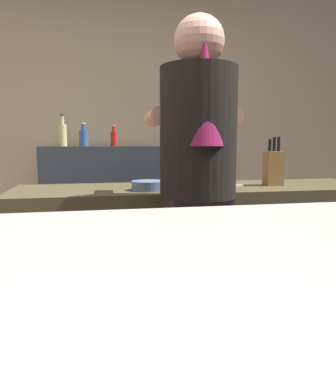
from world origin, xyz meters
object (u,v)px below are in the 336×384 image
Objects in this scene: knife_block at (273,167)px; bottle_soy at (63,134)px; chefs_knife at (225,186)px; bottle_olive_oil at (84,137)px; bartender at (198,180)px; mixing_bowl at (148,186)px; bottle_hot_sauce at (114,138)px.

bottle_soy reaches higher than knife_block.
knife_block is at bearing -43.93° from bottle_soy.
knife_block is 1.19× the size of chefs_knife.
bottle_soy is at bearing -178.02° from bottle_olive_oil.
bottle_olive_oil reaches higher than chefs_knife.
bartender is 1.82m from bottle_soy.
chefs_knife is 1.62m from bottle_soy.
chefs_knife is at bearing -51.94° from bottle_soy.
mixing_bowl is at bearing -74.99° from bottle_olive_oil.
mixing_bowl is (-0.17, 0.34, -0.06)m from bartender.
mixing_bowl is at bearing -173.95° from knife_block.
chefs_knife is 1.22× the size of bottle_olive_oil.
knife_block is 1.60× the size of bottle_hot_sauce.
mixing_bowl is 1.31m from bottle_hot_sauce.
knife_block is at bearing -51.47° from bartender.
bartender is 0.50m from chefs_knife.
bottle_hot_sauce is (-0.28, 1.62, 0.21)m from bartender.
bottle_olive_oil is (-1.11, 1.24, 0.19)m from knife_block.
knife_block is 1.45× the size of bottle_olive_oil.
bottle_olive_oil is at bearing 20.29° from bartender.
knife_block is (0.58, 0.42, 0.02)m from bartender.
chefs_knife is 1.52m from bottle_olive_oil.
bartender is 0.72m from knife_block.
bottle_hot_sauce reaches higher than mixing_bowl.
bottle_soy is (-0.70, 1.66, 0.24)m from bartender.
bottle_olive_oil is at bearing 105.17° from chefs_knife.
mixing_bowl is 1.01× the size of bottle_hot_sauce.
chefs_knife is at bearing -176.94° from knife_block.
bottle_olive_oil is at bearing 105.01° from mixing_bowl.
chefs_knife is 1.35× the size of bottle_hot_sauce.
bottle_soy is (-0.53, 1.32, 0.30)m from mixing_bowl.
bartender reaches higher than bottle_olive_oil.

